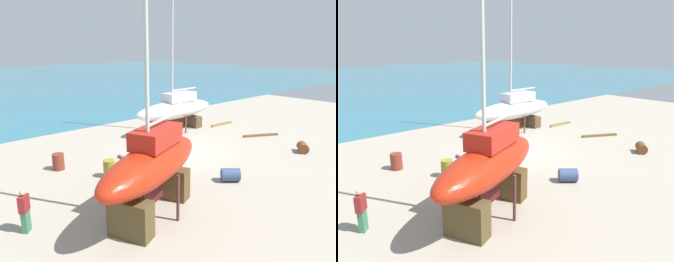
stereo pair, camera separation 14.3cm
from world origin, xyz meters
TOP-DOWN VIEW (x-y plane):
  - ground_plane at (0.00, -3.36)m, footprint 52.19×52.19m
  - sailboat_far_slipway at (-6.17, -4.57)m, footprint 6.83×4.30m
  - sailboat_large_starboard at (3.46, 4.27)m, footprint 7.62×2.40m
  - worker at (-10.32, -2.46)m, footprint 0.48×0.48m
  - barrel_tipped_right at (-1.32, -4.67)m, footprint 1.10×1.08m
  - barrel_tipped_center at (-5.44, -0.20)m, footprint 0.80×0.80m
  - barrel_rust_far at (5.66, -5.01)m, footprint 1.12×1.04m
  - barrel_tipped_left at (-6.94, 2.51)m, footprint 0.71×0.71m
  - timber_short_cross at (6.95, -1.22)m, footprint 2.53×1.54m
  - timber_long_fore at (7.50, 2.86)m, footprint 2.40×0.29m
  - timber_short_skew at (-3.53, 0.82)m, footprint 0.38×2.42m

SIDE VIEW (x-z plane):
  - ground_plane at x=0.00m, z-range 0.00..0.00m
  - timber_short_cross at x=6.95m, z-range 0.00..0.14m
  - timber_short_skew at x=-3.53m, z-range 0.00..0.15m
  - timber_long_fore at x=7.50m, z-range 0.00..0.19m
  - barrel_rust_far at x=5.66m, z-range 0.00..0.61m
  - barrel_tipped_right at x=-1.32m, z-range 0.00..0.66m
  - barrel_tipped_left at x=-6.94m, z-range 0.00..0.88m
  - barrel_tipped_center at x=-5.44m, z-range 0.00..0.89m
  - worker at x=-10.32m, z-range 0.03..1.66m
  - sailboat_large_starboard at x=3.46m, z-range -5.07..8.51m
  - sailboat_far_slipway at x=-6.17m, z-range -3.20..7.34m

